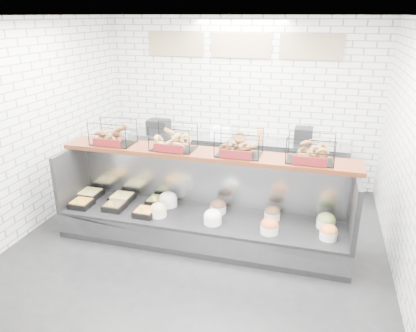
% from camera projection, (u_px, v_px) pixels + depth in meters
% --- Properties ---
extents(ground, '(5.50, 5.50, 0.00)m').
position_uv_depth(ground, '(195.00, 252.00, 5.48)').
color(ground, black).
rests_on(ground, ground).
extents(room_shell, '(5.02, 5.51, 3.01)m').
position_uv_depth(room_shell, '(207.00, 92.00, 5.29)').
color(room_shell, silver).
rests_on(room_shell, ground).
extents(display_case, '(4.00, 0.90, 1.20)m').
position_uv_depth(display_case, '(202.00, 219.00, 5.67)').
color(display_case, black).
rests_on(display_case, ground).
extents(bagel_shelf, '(4.10, 0.50, 0.40)m').
position_uv_depth(bagel_shelf, '(205.00, 144.00, 5.46)').
color(bagel_shelf, '#401A0D').
rests_on(bagel_shelf, display_case).
extents(prep_counter, '(4.00, 0.60, 1.20)m').
position_uv_depth(prep_counter, '(234.00, 161.00, 7.50)').
color(prep_counter, '#93969B').
rests_on(prep_counter, ground).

